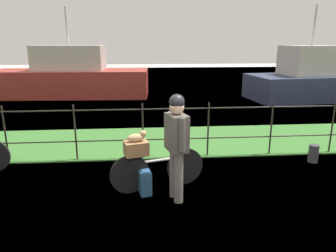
% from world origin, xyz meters
% --- Properties ---
extents(ground_plane, '(60.00, 60.00, 0.00)m').
position_xyz_m(ground_plane, '(0.00, 0.00, 0.00)').
color(ground_plane, beige).
extents(grass_strip, '(27.00, 2.40, 0.03)m').
position_xyz_m(grass_strip, '(0.00, 3.48, 0.01)').
color(grass_strip, '#38702D').
rests_on(grass_strip, ground).
extents(harbor_water, '(30.00, 30.00, 0.00)m').
position_xyz_m(harbor_water, '(0.00, 10.73, 0.00)').
color(harbor_water, '#426684').
rests_on(harbor_water, ground).
extents(iron_fence, '(18.04, 0.04, 1.19)m').
position_xyz_m(iron_fence, '(-0.00, 2.38, 0.68)').
color(iron_fence, '#28231E').
rests_on(iron_fence, ground).
extents(bicycle_main, '(1.59, 0.46, 0.65)m').
position_xyz_m(bicycle_main, '(-0.47, 0.96, 0.35)').
color(bicycle_main, black).
rests_on(bicycle_main, ground).
extents(wooden_crate, '(0.43, 0.35, 0.22)m').
position_xyz_m(wooden_crate, '(-0.81, 0.87, 0.76)').
color(wooden_crate, olive).
rests_on(wooden_crate, bicycle_main).
extents(terrier_dog, '(0.32, 0.21, 0.18)m').
position_xyz_m(terrier_dog, '(-0.78, 0.87, 0.95)').
color(terrier_dog, tan).
rests_on(terrier_dog, wooden_crate).
extents(cyclist_person, '(0.35, 0.53, 1.68)m').
position_xyz_m(cyclist_person, '(-0.19, 0.56, 1.00)').
color(cyclist_person, slate).
rests_on(cyclist_person, ground).
extents(backpack_on_paving, '(0.24, 0.31, 0.40)m').
position_xyz_m(backpack_on_paving, '(-0.68, 0.79, 0.20)').
color(backpack_on_paving, '#28517A').
rests_on(backpack_on_paving, ground).
extents(mooring_bollard, '(0.20, 0.20, 0.37)m').
position_xyz_m(mooring_bollard, '(2.80, 1.88, 0.18)').
color(mooring_bollard, '#38383D').
rests_on(mooring_bollard, ground).
extents(moored_boat_near, '(5.13, 2.93, 3.84)m').
position_xyz_m(moored_boat_near, '(6.38, 8.85, 0.81)').
color(moored_boat_near, '#2D3856').
rests_on(moored_boat_near, ground).
extents(moored_boat_mid, '(6.90, 2.44, 3.84)m').
position_xyz_m(moored_boat_mid, '(-3.84, 10.39, 0.83)').
color(moored_boat_mid, '#9E3328').
rests_on(moored_boat_mid, ground).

